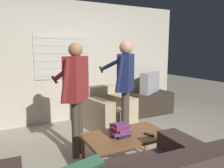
{
  "coord_description": "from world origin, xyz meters",
  "views": [
    {
      "loc": [
        -1.37,
        -2.56,
        1.54
      ],
      "look_at": [
        0.16,
        0.48,
        1.0
      ],
      "focal_mm": 35.0,
      "sensor_mm": 36.0,
      "label": 1
    }
  ],
  "objects_px": {
    "tv": "(150,82)",
    "spare_remote": "(149,135)",
    "book_stack": "(121,130)",
    "person_left_standing": "(76,86)",
    "soda_can": "(112,127)",
    "armchair_beige": "(107,111)",
    "person_right_standing": "(125,78)",
    "coffee_table": "(126,137)"
  },
  "relations": [
    {
      "from": "tv",
      "to": "spare_remote",
      "type": "relative_size",
      "value": 5.59
    },
    {
      "from": "book_stack",
      "to": "spare_remote",
      "type": "height_order",
      "value": "book_stack"
    },
    {
      "from": "person_left_standing",
      "to": "soda_can",
      "type": "distance_m",
      "value": 0.77
    },
    {
      "from": "person_left_standing",
      "to": "tv",
      "type": "bearing_deg",
      "value": -18.87
    },
    {
      "from": "armchair_beige",
      "to": "soda_can",
      "type": "xyz_separation_m",
      "value": [
        -0.54,
        -1.28,
        0.18
      ]
    },
    {
      "from": "person_right_standing",
      "to": "book_stack",
      "type": "bearing_deg",
      "value": -166.7
    },
    {
      "from": "armchair_beige",
      "to": "coffee_table",
      "type": "xyz_separation_m",
      "value": [
        -0.42,
        -1.46,
        0.08
      ]
    },
    {
      "from": "soda_can",
      "to": "spare_remote",
      "type": "distance_m",
      "value": 0.5
    },
    {
      "from": "person_left_standing",
      "to": "spare_remote",
      "type": "height_order",
      "value": "person_left_standing"
    },
    {
      "from": "book_stack",
      "to": "soda_can",
      "type": "distance_m",
      "value": 0.2
    },
    {
      "from": "coffee_table",
      "to": "person_right_standing",
      "type": "xyz_separation_m",
      "value": [
        0.47,
        0.86,
        0.66
      ]
    },
    {
      "from": "armchair_beige",
      "to": "book_stack",
      "type": "height_order",
      "value": "armchair_beige"
    },
    {
      "from": "coffee_table",
      "to": "person_left_standing",
      "type": "height_order",
      "value": "person_left_standing"
    },
    {
      "from": "armchair_beige",
      "to": "person_left_standing",
      "type": "distance_m",
      "value": 1.42
    },
    {
      "from": "tv",
      "to": "person_left_standing",
      "type": "relative_size",
      "value": 0.46
    },
    {
      "from": "coffee_table",
      "to": "book_stack",
      "type": "relative_size",
      "value": 4.08
    },
    {
      "from": "armchair_beige",
      "to": "tv",
      "type": "distance_m",
      "value": 1.46
    },
    {
      "from": "person_right_standing",
      "to": "coffee_table",
      "type": "bearing_deg",
      "value": -162.58
    },
    {
      "from": "person_left_standing",
      "to": "person_right_standing",
      "type": "distance_m",
      "value": 0.97
    },
    {
      "from": "tv",
      "to": "soda_can",
      "type": "xyz_separation_m",
      "value": [
        -1.87,
        -1.7,
        -0.25
      ]
    },
    {
      "from": "person_left_standing",
      "to": "book_stack",
      "type": "height_order",
      "value": "person_left_standing"
    },
    {
      "from": "coffee_table",
      "to": "spare_remote",
      "type": "distance_m",
      "value": 0.29
    },
    {
      "from": "coffee_table",
      "to": "spare_remote",
      "type": "xyz_separation_m",
      "value": [
        0.24,
        -0.16,
        0.05
      ]
    },
    {
      "from": "person_right_standing",
      "to": "spare_remote",
      "type": "distance_m",
      "value": 1.2
    },
    {
      "from": "person_right_standing",
      "to": "soda_can",
      "type": "relative_size",
      "value": 13.36
    },
    {
      "from": "spare_remote",
      "to": "book_stack",
      "type": "bearing_deg",
      "value": 135.16
    },
    {
      "from": "soda_can",
      "to": "tv",
      "type": "bearing_deg",
      "value": 42.21
    },
    {
      "from": "person_left_standing",
      "to": "person_right_standing",
      "type": "bearing_deg",
      "value": -34.04
    },
    {
      "from": "soda_can",
      "to": "spare_remote",
      "type": "bearing_deg",
      "value": -43.12
    },
    {
      "from": "soda_can",
      "to": "person_right_standing",
      "type": "bearing_deg",
      "value": 48.99
    },
    {
      "from": "tv",
      "to": "person_right_standing",
      "type": "relative_size",
      "value": 0.45
    },
    {
      "from": "tv",
      "to": "book_stack",
      "type": "distance_m",
      "value": 2.65
    },
    {
      "from": "tv",
      "to": "spare_remote",
      "type": "xyz_separation_m",
      "value": [
        -1.51,
        -2.03,
        -0.3
      ]
    },
    {
      "from": "coffee_table",
      "to": "soda_can",
      "type": "bearing_deg",
      "value": 123.29
    },
    {
      "from": "tv",
      "to": "person_left_standing",
      "type": "bearing_deg",
      "value": -3.23
    },
    {
      "from": "person_right_standing",
      "to": "tv",
      "type": "bearing_deg",
      "value": -5.31
    },
    {
      "from": "tv",
      "to": "person_right_standing",
      "type": "bearing_deg",
      "value": 5.7
    },
    {
      "from": "person_left_standing",
      "to": "book_stack",
      "type": "distance_m",
      "value": 0.89
    },
    {
      "from": "coffee_table",
      "to": "book_stack",
      "type": "height_order",
      "value": "book_stack"
    },
    {
      "from": "armchair_beige",
      "to": "book_stack",
      "type": "distance_m",
      "value": 1.58
    },
    {
      "from": "armchair_beige",
      "to": "soda_can",
      "type": "height_order",
      "value": "armchair_beige"
    },
    {
      "from": "book_stack",
      "to": "person_left_standing",
      "type": "bearing_deg",
      "value": 120.93
    }
  ]
}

